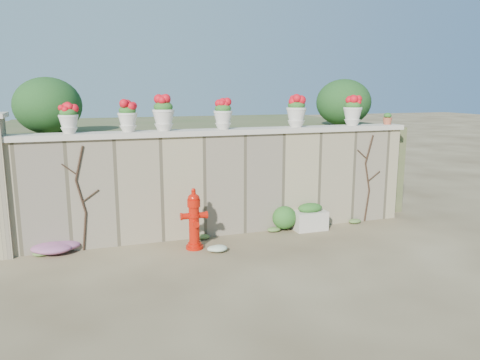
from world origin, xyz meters
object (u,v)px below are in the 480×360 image
object	(u,v)px
planter_box	(310,217)
terracotta_pot	(387,119)
fire_hydrant	(194,219)
urn_pot_0	(68,119)

from	to	relation	value
planter_box	terracotta_pot	distance (m)	2.85
fire_hydrant	urn_pot_0	size ratio (longest dim) A/B	2.11
terracotta_pot	fire_hydrant	bearing A→B (deg)	-170.44
planter_box	terracotta_pot	xyz separation A→B (m)	(2.04, 0.39, 1.95)
fire_hydrant	urn_pot_0	distance (m)	2.82
urn_pot_0	fire_hydrant	bearing A→B (deg)	-20.71
urn_pot_0	terracotta_pot	bearing A→B (deg)	0.00
planter_box	fire_hydrant	bearing A→B (deg)	-171.65
planter_box	urn_pot_0	bearing A→B (deg)	174.96
fire_hydrant	terracotta_pot	size ratio (longest dim) A/B	4.56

